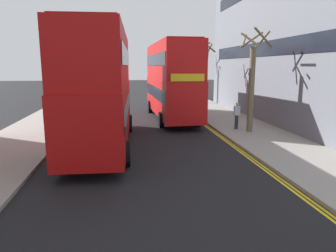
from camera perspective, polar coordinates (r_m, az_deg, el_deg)
sidewalk_right at (r=18.15m, az=16.85°, el=-1.91°), size 4.00×80.00×0.14m
sidewalk_left at (r=17.40m, az=-26.02°, el=-3.11°), size 4.00×80.00×0.14m
kerb_line_outer at (r=15.57m, az=12.84°, el=-4.05°), size 0.10×56.00×0.01m
kerb_line_inner at (r=15.52m, az=12.29°, el=-4.08°), size 0.10×56.00×0.01m
double_decker_bus_away at (r=15.58m, az=-12.13°, el=7.28°), size 3.07×10.88×5.64m
double_decker_bus_oncoming at (r=23.55m, az=0.58°, el=8.67°), size 3.04×10.87×5.64m
pedestrian_far at (r=19.56m, az=12.44°, el=1.93°), size 0.34×0.22×1.62m
street_tree_near at (r=33.29m, az=6.18°, el=8.91°), size 1.93×1.98×5.50m
street_tree_mid at (r=39.75m, az=2.50°, el=10.29°), size 1.55×1.63×6.91m
street_tree_far at (r=18.85m, az=15.05°, el=7.65°), size 1.77×1.78×5.89m
street_tree_distant at (r=26.25m, az=6.49°, el=9.07°), size 1.73×1.83×5.89m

